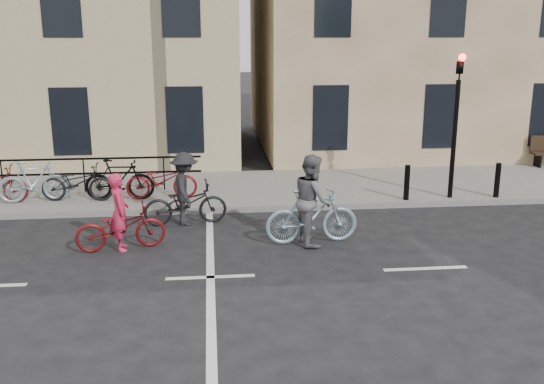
{
  "coord_description": "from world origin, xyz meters",
  "views": [
    {
      "loc": [
        0.05,
        -10.22,
        4.26
      ],
      "look_at": [
        1.3,
        1.75,
        1.1
      ],
      "focal_mm": 40.0,
      "sensor_mm": 36.0,
      "label": 1
    }
  ],
  "objects": [
    {
      "name": "bollard_east",
      "position": [
        5.0,
        4.25,
        0.6
      ],
      "size": [
        0.14,
        0.14,
        0.9
      ],
      "primitive_type": "cylinder",
      "color": "black",
      "rests_on": "sidewalk"
    },
    {
      "name": "ground",
      "position": [
        0.0,
        0.0,
        0.0
      ],
      "size": [
        120.0,
        120.0,
        0.0
      ],
      "primitive_type": "plane",
      "color": "black",
      "rests_on": "ground"
    },
    {
      "name": "sidewalk",
      "position": [
        -4.0,
        6.0,
        0.07
      ],
      "size": [
        46.0,
        4.0,
        0.15
      ],
      "primitive_type": "cube",
      "color": "slate",
      "rests_on": "ground"
    },
    {
      "name": "traffic_light",
      "position": [
        6.2,
        4.34,
        2.45
      ],
      "size": [
        0.18,
        0.3,
        3.9
      ],
      "color": "black",
      "rests_on": "sidewalk"
    },
    {
      "name": "cyclist_pink",
      "position": [
        -1.79,
        1.67,
        0.55
      ],
      "size": [
        1.88,
        0.99,
        1.59
      ],
      "rotation": [
        0.0,
        0.0,
        1.79
      ],
      "color": "maroon",
      "rests_on": "ground"
    },
    {
      "name": "bollard_west",
      "position": [
        7.4,
        4.25,
        0.6
      ],
      "size": [
        0.14,
        0.14,
        0.9
      ],
      "primitive_type": "cylinder",
      "color": "black",
      "rests_on": "sidewalk"
    },
    {
      "name": "cyclist_grey",
      "position": [
        2.12,
        1.65,
        0.76
      ],
      "size": [
        1.98,
        0.96,
        1.89
      ],
      "rotation": [
        0.0,
        0.0,
        1.64
      ],
      "color": "#85A2AE",
      "rests_on": "ground"
    },
    {
      "name": "parked_bikes",
      "position": [
        -4.35,
        5.04,
        0.64
      ],
      "size": [
        8.3,
        1.23,
        1.05
      ],
      "color": "black",
      "rests_on": "sidewalk"
    },
    {
      "name": "cyclist_dark",
      "position": [
        -0.54,
        3.23,
        0.66
      ],
      "size": [
        1.95,
        1.16,
        1.68
      ],
      "rotation": [
        0.0,
        0.0,
        1.7
      ],
      "color": "black",
      "rests_on": "ground"
    }
  ]
}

